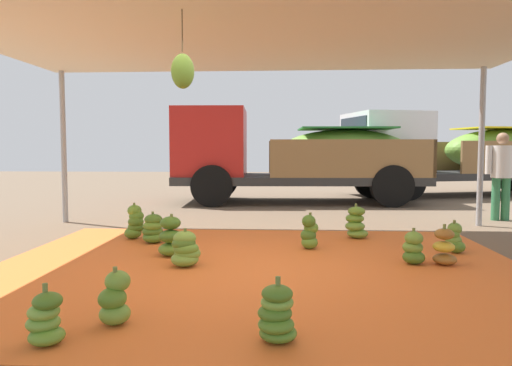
% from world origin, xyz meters
% --- Properties ---
extents(ground_plane, '(40.00, 40.00, 0.00)m').
position_xyz_m(ground_plane, '(0.00, 3.00, 0.00)').
color(ground_plane, brown).
extents(tarp_orange, '(6.24, 5.15, 0.01)m').
position_xyz_m(tarp_orange, '(0.00, 0.00, 0.01)').
color(tarp_orange, orange).
rests_on(tarp_orange, ground).
extents(tent_canopy, '(8.00, 7.00, 2.87)m').
position_xyz_m(tent_canopy, '(-0.00, -0.09, 2.79)').
color(tent_canopy, '#9EA0A5').
rests_on(tent_canopy, ground).
extents(banana_bunch_0, '(0.39, 0.39, 0.49)m').
position_xyz_m(banana_bunch_0, '(2.20, 0.27, 0.21)').
color(banana_bunch_0, '#996628').
rests_on(banana_bunch_0, tarp_orange).
extents(banana_bunch_1, '(0.36, 0.36, 0.48)m').
position_xyz_m(banana_bunch_1, '(0.25, -2.12, 0.20)').
color(banana_bunch_1, '#518428').
rests_on(banana_bunch_1, tarp_orange).
extents(banana_bunch_2, '(0.42, 0.41, 0.44)m').
position_xyz_m(banana_bunch_2, '(-0.84, 0.04, 0.20)').
color(banana_bunch_2, '#75A83D').
rests_on(banana_bunch_2, tarp_orange).
extents(banana_bunch_3, '(0.32, 0.32, 0.50)m').
position_xyz_m(banana_bunch_3, '(0.66, 1.10, 0.23)').
color(banana_bunch_3, '#60932D').
rests_on(banana_bunch_3, tarp_orange).
extents(banana_bunch_4, '(0.38, 0.37, 0.43)m').
position_xyz_m(banana_bunch_4, '(-1.37, -2.24, 0.18)').
color(banana_bunch_4, '#60932D').
rests_on(banana_bunch_4, tarp_orange).
extents(banana_bunch_5, '(0.38, 0.38, 0.54)m').
position_xyz_m(banana_bunch_5, '(-1.14, 0.57, 0.24)').
color(banana_bunch_5, '#60932D').
rests_on(banana_bunch_5, tarp_orange).
extents(banana_bunch_6, '(0.33, 0.33, 0.43)m').
position_xyz_m(banana_bunch_6, '(1.85, 0.29, 0.19)').
color(banana_bunch_6, '#477523').
rests_on(banana_bunch_6, tarp_orange).
extents(banana_bunch_7, '(0.43, 0.42, 0.53)m').
position_xyz_m(banana_bunch_7, '(1.41, 1.93, 0.24)').
color(banana_bunch_7, '#6B9E38').
rests_on(banana_bunch_7, tarp_orange).
extents(banana_bunch_8, '(0.29, 0.31, 0.43)m').
position_xyz_m(banana_bunch_8, '(2.56, 0.98, 0.20)').
color(banana_bunch_8, '#518428').
rests_on(banana_bunch_8, tarp_orange).
extents(banana_bunch_9, '(0.30, 0.33, 0.45)m').
position_xyz_m(banana_bunch_9, '(-1.01, -1.83, 0.20)').
color(banana_bunch_9, '#6B9E38').
rests_on(banana_bunch_9, tarp_orange).
extents(banana_bunch_10, '(0.45, 0.44, 0.46)m').
position_xyz_m(banana_bunch_10, '(-1.59, 1.38, 0.21)').
color(banana_bunch_10, '#518428').
rests_on(banana_bunch_10, tarp_orange).
extents(banana_bunch_11, '(0.39, 0.37, 0.55)m').
position_xyz_m(banana_bunch_11, '(-1.96, 1.70, 0.25)').
color(banana_bunch_11, '#518428').
rests_on(banana_bunch_11, tarp_orange).
extents(cargo_truck_main, '(6.37, 2.57, 2.40)m').
position_xyz_m(cargo_truck_main, '(0.49, 6.95, 1.22)').
color(cargo_truck_main, '#2D2D2D').
rests_on(cargo_truck_main, ground).
extents(cargo_truck_far, '(7.42, 3.96, 2.40)m').
position_xyz_m(cargo_truck_far, '(5.52, 9.12, 1.25)').
color(cargo_truck_far, '#2D2D2D').
rests_on(cargo_truck_far, ground).
extents(worker_0, '(0.62, 0.38, 1.69)m').
position_xyz_m(worker_0, '(4.48, 4.01, 0.99)').
color(worker_0, '#337A4C').
rests_on(worker_0, ground).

